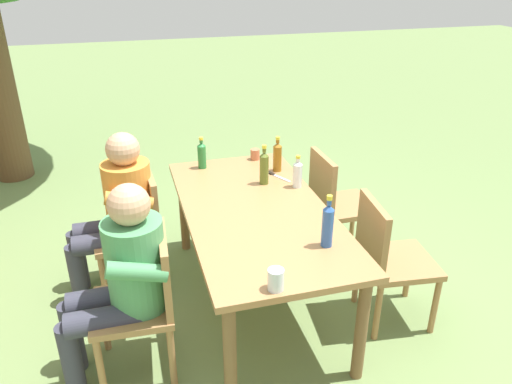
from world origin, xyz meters
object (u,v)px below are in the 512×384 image
at_px(chair_near_left, 387,256).
at_px(table_knife, 276,176).
at_px(chair_far_left, 146,297).
at_px(person_in_white_shirt, 122,275).
at_px(chair_near_right, 335,200).
at_px(bottle_olive, 264,167).
at_px(dining_table, 256,220).
at_px(bottle_amber, 277,156).
at_px(person_in_plaid_shirt, 118,207).
at_px(chair_far_right, 137,226).
at_px(bottle_green, 202,155).
at_px(bottle_clear, 297,174).
at_px(cup_terracotta, 255,154).
at_px(cup_glass, 276,280).
at_px(bottle_blue, 328,225).

distance_m(chair_near_left, table_knife, 1.00).
distance_m(chair_far_left, person_in_white_shirt, 0.20).
distance_m(chair_near_right, bottle_olive, 0.69).
height_order(dining_table, bottle_olive, bottle_olive).
bearing_deg(bottle_amber, dining_table, 149.84).
bearing_deg(person_in_plaid_shirt, bottle_amber, -82.91).
height_order(chair_far_right, bottle_green, bottle_green).
distance_m(chair_near_left, bottle_green, 1.55).
bearing_deg(chair_far_right, bottle_olive, -93.22).
bearing_deg(chair_far_left, chair_far_right, 0.00).
xyz_separation_m(bottle_clear, cup_terracotta, (0.58, 0.15, -0.06)).
height_order(cup_terracotta, cup_glass, cup_glass).
height_order(bottle_olive, table_knife, bottle_olive).
relative_size(person_in_white_shirt, bottle_amber, 4.36).
bearing_deg(chair_near_right, person_in_plaid_shirt, 89.97).
bearing_deg(person_in_plaid_shirt, cup_glass, -149.87).
bearing_deg(chair_far_left, bottle_amber, -48.01).
xyz_separation_m(bottle_amber, bottle_clear, (-0.31, -0.05, -0.02)).
bearing_deg(bottle_amber, person_in_white_shirt, 129.11).
bearing_deg(bottle_olive, bottle_amber, -39.77).
bearing_deg(cup_terracotta, bottle_amber, -159.52).
bearing_deg(chair_far_left, chair_near_right, -61.43).
height_order(bottle_green, table_knife, bottle_green).
xyz_separation_m(chair_near_left, person_in_white_shirt, (-0.01, 1.61, 0.17)).
xyz_separation_m(bottle_olive, table_knife, (0.09, -0.12, -0.12)).
bearing_deg(cup_terracotta, chair_far_right, 112.69).
bearing_deg(cup_terracotta, bottle_green, 97.34).
height_order(person_in_white_shirt, cup_glass, person_in_white_shirt).
relative_size(chair_far_left, table_knife, 3.90).
xyz_separation_m(chair_near_left, bottle_olive, (0.76, 0.59, 0.36)).
bearing_deg(chair_far_left, table_knife, -50.08).
height_order(chair_near_left, bottle_amber, bottle_amber).
relative_size(bottle_blue, cup_terracotta, 3.69).
xyz_separation_m(person_in_plaid_shirt, cup_glass, (-1.25, -0.72, 0.13)).
height_order(dining_table, chair_near_right, chair_near_right).
relative_size(chair_near_right, bottle_amber, 3.22).
distance_m(person_in_white_shirt, bottle_clear, 1.40).
relative_size(chair_far_left, bottle_blue, 2.78).
xyz_separation_m(bottle_olive, bottle_blue, (-0.89, -0.10, 0.01)).
xyz_separation_m(chair_far_left, person_in_white_shirt, (0.00, 0.11, 0.17)).
bearing_deg(bottle_amber, chair_far_right, 97.54).
bearing_deg(bottle_olive, chair_far_right, 86.78).
bearing_deg(bottle_green, bottle_amber, -111.42).
bearing_deg(cup_terracotta, bottle_clear, -165.81).
relative_size(dining_table, table_knife, 8.10).
height_order(chair_near_right, bottle_olive, bottle_olive).
xyz_separation_m(chair_near_right, bottle_olive, (-0.05, 0.59, 0.36)).
relative_size(chair_near_left, bottle_blue, 2.78).
relative_size(bottle_olive, table_knife, 1.30).
height_order(dining_table, bottle_clear, bottle_clear).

